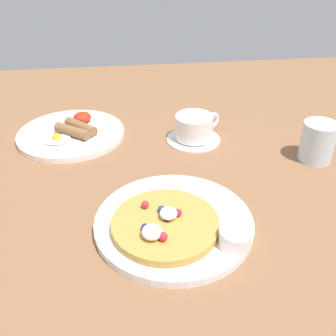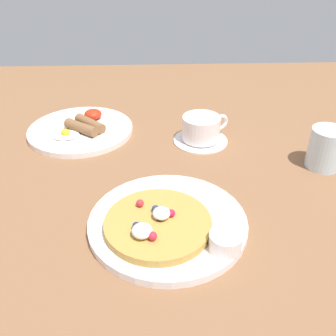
{
  "view_description": "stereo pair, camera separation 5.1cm",
  "coord_description": "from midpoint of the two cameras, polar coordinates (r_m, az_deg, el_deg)",
  "views": [
    {
      "loc": [
        -3.92,
        -54.87,
        41.18
      ],
      "look_at": [
        3.55,
        2.41,
        4.0
      ],
      "focal_mm": 40.21,
      "sensor_mm": 36.0,
      "label": 1
    },
    {
      "loc": [
        1.13,
        -55.31,
        41.18
      ],
      "look_at": [
        3.55,
        2.41,
        4.0
      ],
      "focal_mm": 40.21,
      "sensor_mm": 36.0,
      "label": 2
    }
  ],
  "objects": [
    {
      "name": "fried_breakfast",
      "position": [
        0.9,
        -10.98,
        6.55
      ],
      "size": [
        11.98,
        13.77,
        2.55
      ],
      "color": "brown",
      "rests_on": "breakfast_plate"
    },
    {
      "name": "pancake_plate",
      "position": [
        0.62,
        2.34,
        -8.31
      ],
      "size": [
        25.75,
        25.75,
        1.36
      ],
      "primitive_type": "cylinder",
      "color": "white",
      "rests_on": "ground_plane"
    },
    {
      "name": "breakfast_plate",
      "position": [
        0.91,
        -11.54,
        5.62
      ],
      "size": [
        24.42,
        24.42,
        1.25
      ],
      "primitive_type": "cylinder",
      "color": "white",
      "rests_on": "ground_plane"
    },
    {
      "name": "syrup_ramekin",
      "position": [
        0.56,
        11.3,
        -10.93
      ],
      "size": [
        4.84,
        4.84,
        2.67
      ],
      "color": "white",
      "rests_on": "pancake_plate"
    },
    {
      "name": "coffee_cup",
      "position": [
        0.85,
        6.85,
        6.1
      ],
      "size": [
        10.84,
        8.45,
        5.3
      ],
      "color": "white",
      "rests_on": "coffee_saucer"
    },
    {
      "name": "water_glass",
      "position": [
        0.82,
        24.49,
        2.7
      ],
      "size": [
        6.92,
        6.92,
        8.23
      ],
      "primitive_type": "cylinder",
      "color": "silver",
      "rests_on": "ground_plane"
    },
    {
      "name": "pancake_with_berries",
      "position": [
        0.59,
        0.84,
        -8.53
      ],
      "size": [
        16.89,
        16.89,
        3.23
      ],
      "color": "#BF8E40",
      "rests_on": "pancake_plate"
    },
    {
      "name": "ground_plane",
      "position": [
        0.7,
        -0.75,
        -5.0
      ],
      "size": [
        175.89,
        153.36,
        3.0
      ],
      "primitive_type": "cube",
      "color": "brown"
    },
    {
      "name": "coffee_saucer",
      "position": [
        0.86,
        6.63,
        4.24
      ],
      "size": [
        12.25,
        12.25,
        0.71
      ],
      "primitive_type": "cylinder",
      "color": "white",
      "rests_on": "ground_plane"
    }
  ]
}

